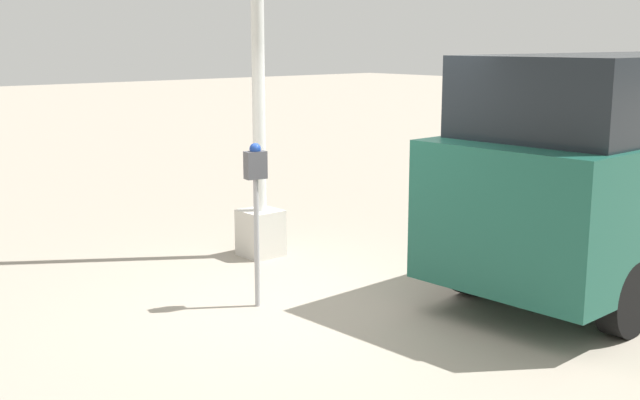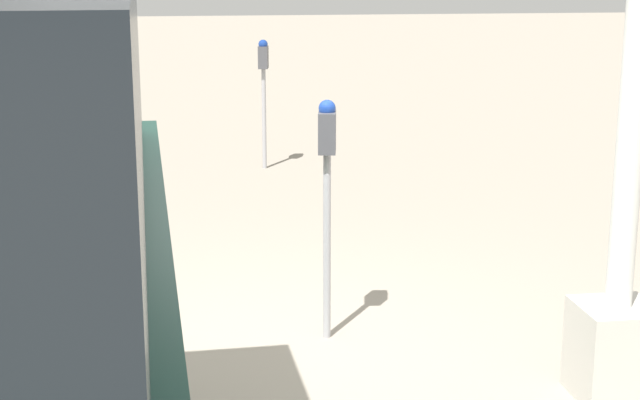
{
  "view_description": "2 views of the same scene",
  "coord_description": "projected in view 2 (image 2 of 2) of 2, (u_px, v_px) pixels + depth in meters",
  "views": [
    {
      "loc": [
        -4.91,
        -5.58,
        2.52
      ],
      "look_at": [
        -0.26,
        -0.23,
        1.11
      ],
      "focal_mm": 45.0,
      "sensor_mm": 36.0,
      "label": 1
    },
    {
      "loc": [
        5.52,
        -0.56,
        2.43
      ],
      "look_at": [
        -0.91,
        0.41,
        0.84
      ],
      "focal_mm": 55.0,
      "sensor_mm": 36.0,
      "label": 2
    }
  ],
  "objects": [
    {
      "name": "ground_plane",
      "position": [
        275.0,
        371.0,
        5.96
      ],
      "size": [
        80.0,
        80.0,
        0.0
      ],
      "primitive_type": "plane",
      "color": "gray"
    },
    {
      "name": "parking_meter_near",
      "position": [
        327.0,
        165.0,
        6.23
      ],
      "size": [
        0.22,
        0.14,
        1.59
      ],
      "rotation": [
        0.0,
        0.0,
        -0.18
      ],
      "color": "#9E9EA3",
      "rests_on": "ground"
    },
    {
      "name": "parking_meter_far",
      "position": [
        263.0,
        74.0,
        11.54
      ],
      "size": [
        0.22,
        0.14,
        1.54
      ],
      "rotation": [
        0.0,
        0.0,
        -0.18
      ],
      "color": "#9E9EA3",
      "rests_on": "ground"
    },
    {
      "name": "lamp_post",
      "position": [
        634.0,
        93.0,
        5.21
      ],
      "size": [
        0.44,
        0.44,
        5.68
      ],
      "color": "beige",
      "rests_on": "ground"
    }
  ]
}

